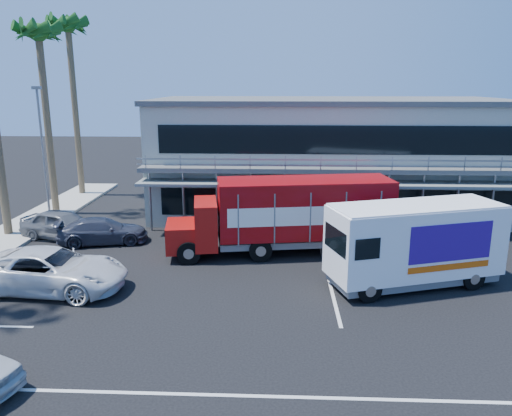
{
  "coord_description": "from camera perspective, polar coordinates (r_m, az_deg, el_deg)",
  "views": [
    {
      "loc": [
        -0.27,
        -17.9,
        8.31
      ],
      "look_at": [
        -1.32,
        5.85,
        2.3
      ],
      "focal_mm": 35.0,
      "sensor_mm": 36.0,
      "label": 1
    }
  ],
  "objects": [
    {
      "name": "parked_car_c",
      "position": [
        22.14,
        -22.44,
        -6.6
      ],
      "size": [
        6.41,
        3.38,
        1.72
      ],
      "primitive_type": "imported",
      "rotation": [
        0.0,
        0.0,
        1.48
      ],
      "color": "silver",
      "rests_on": "ground"
    },
    {
      "name": "palm_e",
      "position": [
        34.18,
        -23.52,
        16.86
      ],
      "size": [
        2.8,
        2.8,
        12.25
      ],
      "color": "brown",
      "rests_on": "ground"
    },
    {
      "name": "white_van",
      "position": [
        21.68,
        17.67,
        -3.84
      ],
      "size": [
        7.55,
        4.5,
        3.49
      ],
      "rotation": [
        0.0,
        0.0,
        0.31
      ],
      "color": "white",
      "rests_on": "ground"
    },
    {
      "name": "light_pole_far",
      "position": [
        32.31,
        -23.19,
        6.28
      ],
      "size": [
        0.5,
        0.25,
        8.09
      ],
      "color": "gray",
      "rests_on": "ground"
    },
    {
      "name": "parked_car_d",
      "position": [
        27.62,
        -17.12,
        -2.51
      ],
      "size": [
        4.96,
        2.9,
        1.35
      ],
      "primitive_type": "imported",
      "rotation": [
        0.0,
        0.0,
        1.8
      ],
      "color": "#343745",
      "rests_on": "ground"
    },
    {
      "name": "red_truck",
      "position": [
        24.64,
        3.83,
        -0.59
      ],
      "size": [
        11.27,
        4.24,
        3.71
      ],
      "rotation": [
        0.0,
        0.0,
        0.16
      ],
      "color": "#A4100D",
      "rests_on": "ground"
    },
    {
      "name": "parked_car_b",
      "position": [
        22.53,
        -21.99,
        -6.6
      ],
      "size": [
        4.37,
        1.66,
        1.42
      ],
      "primitive_type": "imported",
      "rotation": [
        0.0,
        0.0,
        1.61
      ],
      "color": "black",
      "rests_on": "ground"
    },
    {
      "name": "ground",
      "position": [
        19.73,
        3.13,
        -10.74
      ],
      "size": [
        120.0,
        120.0,
        0.0
      ],
      "primitive_type": "plane",
      "color": "black",
      "rests_on": "ground"
    },
    {
      "name": "building",
      "position": [
        33.32,
        8.18,
        6.01
      ],
      "size": [
        22.4,
        12.0,
        7.3
      ],
      "color": "#9FA497",
      "rests_on": "ground"
    },
    {
      "name": "palm_f",
      "position": [
        39.43,
        -20.62,
        17.92
      ],
      "size": [
        2.8,
        2.8,
        13.25
      ],
      "color": "brown",
      "rests_on": "ground"
    },
    {
      "name": "parked_car_e",
      "position": [
        29.02,
        -21.23,
        -1.79
      ],
      "size": [
        5.06,
        3.17,
        1.61
      ],
      "primitive_type": "imported",
      "rotation": [
        0.0,
        0.0,
        1.28
      ],
      "color": "slate",
      "rests_on": "ground"
    }
  ]
}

